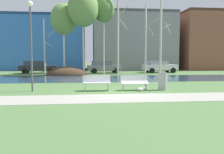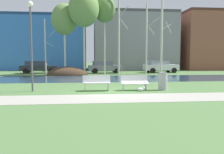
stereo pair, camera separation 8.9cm
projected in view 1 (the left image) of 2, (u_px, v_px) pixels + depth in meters
name	position (u px, v px, depth m)	size (l,w,h in m)	color
ground_plane	(104.00, 77.00, 22.58)	(120.00, 120.00, 0.00)	#4C703D
paved_path_strip	(122.00, 98.00, 10.70)	(60.00, 2.30, 0.01)	#9E998E
river_band	(106.00, 78.00, 20.71)	(80.00, 6.53, 0.01)	#2D475B
soil_mound	(67.00, 75.00, 24.58)	(4.38, 2.45, 1.83)	#423021
bench_left	(97.00, 83.00, 13.07)	(1.61, 0.58, 0.87)	silver
bench_right	(134.00, 82.00, 13.30)	(1.61, 0.58, 0.87)	silver
trash_bin	(163.00, 81.00, 13.32)	(0.55, 0.55, 1.01)	#999B9E
seagull	(141.00, 89.00, 12.86)	(0.48, 0.18, 0.27)	white
streetlamp	(31.00, 31.00, 12.52)	(0.32, 0.32, 4.97)	#4C4C51
birch_far_left	(45.00, 46.00, 25.54)	(1.27, 2.15, 6.16)	beige
birch_left	(64.00, 19.00, 25.43)	(2.89, 2.89, 7.90)	beige
birch_center_left	(83.00, 9.00, 24.17)	(3.24, 3.24, 9.07)	beige
birch_center	(104.00, 10.00, 25.52)	(2.43, 2.43, 9.34)	beige
birch_center_right	(118.00, 31.00, 25.09)	(1.28, 2.16, 9.47)	#BCB7A8
birch_right	(146.00, 39.00, 25.98)	(1.50, 2.27, 7.90)	beige
birch_far_right	(161.00, 36.00, 26.53)	(1.26, 2.22, 8.73)	beige
parked_van_nearest_dark	(38.00, 67.00, 27.68)	(4.49, 2.40, 1.49)	#282B30
parked_sedan_second_grey	(104.00, 67.00, 27.87)	(4.21, 2.33, 1.48)	slate
parked_hatch_third_white	(159.00, 66.00, 28.69)	(4.32, 2.27, 1.49)	silver
building_blue_store	(44.00, 43.00, 35.67)	(12.56, 6.19, 8.35)	#3870C6
building_grey_warehouse	(132.00, 42.00, 37.16)	(12.41, 9.21, 8.82)	gray
building_brick_low	(213.00, 42.00, 37.56)	(11.79, 8.36, 9.03)	brown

